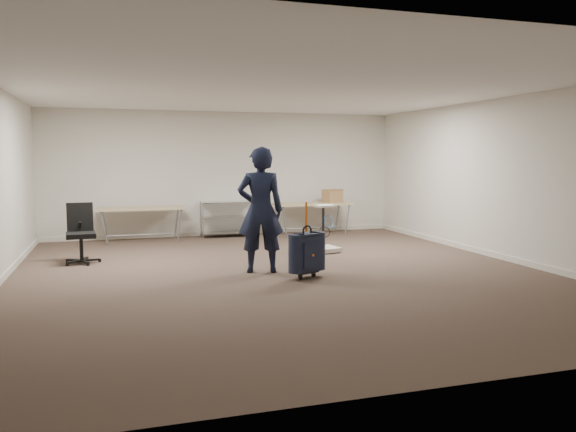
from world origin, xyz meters
name	(u,v)px	position (x,y,z in m)	size (l,w,h in m)	color
ground	(282,273)	(0.00, 0.00, 0.00)	(9.00, 9.00, 0.00)	#413227
room_shell	(260,255)	(0.00, 1.38, 0.05)	(8.00, 9.00, 9.00)	silver
folding_table_left	(142,210)	(-1.90, 3.95, 0.68)	(1.80, 0.75, 0.73)	tan
folding_table_right	(312,205)	(1.90, 3.95, 0.68)	(1.80, 0.75, 0.73)	tan
wire_shelf	(229,217)	(0.00, 4.20, 0.44)	(1.22, 0.47, 0.80)	silver
person	(260,210)	(-0.29, 0.17, 0.97)	(0.71, 0.46, 1.94)	black
suitcase	(307,253)	(0.26, -0.45, 0.38)	(0.47, 0.37, 1.12)	black
office_chair	(81,245)	(-2.99, 1.82, 0.31)	(0.61, 0.61, 1.01)	black
equipment_cart	(324,240)	(1.31, 1.60, 0.23)	(0.57, 0.57, 0.89)	beige
cardboard_box	(332,196)	(2.42, 4.01, 0.88)	(0.40, 0.30, 0.30)	#A2854B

